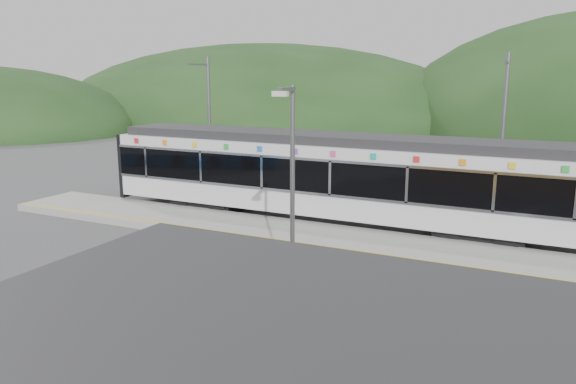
% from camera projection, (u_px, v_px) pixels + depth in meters
% --- Properties ---
extents(ground, '(120.00, 120.00, 0.00)m').
position_uv_depth(ground, '(244.00, 263.00, 18.67)').
color(ground, '#4C4C4F').
rests_on(ground, ground).
extents(hills, '(146.00, 149.00, 26.00)m').
position_uv_depth(hills, '(462.00, 245.00, 20.67)').
color(hills, '#1E3D19').
rests_on(hills, ground).
extents(platform, '(26.00, 3.20, 0.30)m').
position_uv_depth(platform, '(287.00, 234.00, 21.54)').
color(platform, '#9E9E99').
rests_on(platform, ground).
extents(yellow_line, '(26.00, 0.10, 0.01)m').
position_uv_depth(yellow_line, '(272.00, 239.00, 20.37)').
color(yellow_line, yellow).
rests_on(yellow_line, platform).
extents(train, '(20.44, 3.01, 3.74)m').
position_uv_depth(train, '(333.00, 175.00, 23.18)').
color(train, black).
rests_on(train, ground).
extents(catenary_mast_west, '(0.18, 1.80, 7.00)m').
position_uv_depth(catenary_mast_west, '(209.00, 124.00, 28.44)').
color(catenary_mast_west, slate).
rests_on(catenary_mast_west, ground).
extents(catenary_mast_east, '(0.18, 1.80, 7.00)m').
position_uv_depth(catenary_mast_east, '(502.00, 138.00, 22.43)').
color(catenary_mast_east, slate).
rests_on(catenary_mast_east, ground).
extents(lamp_post, '(0.37, 1.06, 5.92)m').
position_uv_depth(lamp_post, '(290.00, 184.00, 13.81)').
color(lamp_post, slate).
rests_on(lamp_post, ground).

